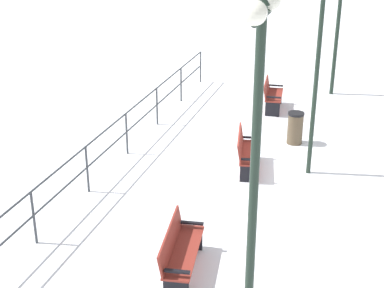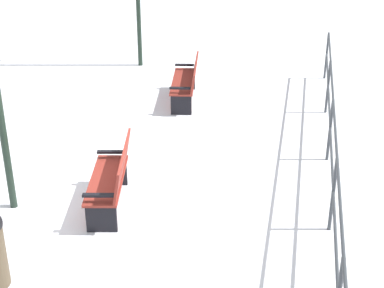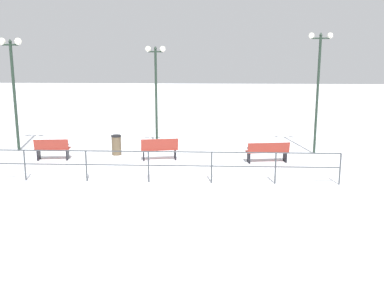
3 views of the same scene
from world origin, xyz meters
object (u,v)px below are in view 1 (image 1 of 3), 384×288
at_px(lamppost_near, 256,153).
at_px(trash_bin, 295,128).
at_px(bench_second, 247,151).
at_px(bench_third, 272,95).
at_px(bench_nearest, 180,250).
at_px(lamppost_middle, 320,40).

xyz_separation_m(lamppost_near, trash_bin, (-0.57, 8.59, -3.02)).
xyz_separation_m(bench_second, bench_third, (-0.19, 4.40, -0.01)).
distance_m(bench_nearest, trash_bin, 6.45).
distance_m(bench_nearest, lamppost_near, 4.08).
height_order(lamppost_near, trash_bin, lamppost_near).
height_order(bench_nearest, lamppost_middle, lamppost_middle).
bearing_deg(bench_second, lamppost_middle, 0.26).
bearing_deg(lamppost_middle, trash_bin, 108.76).
bearing_deg(lamppost_near, bench_nearest, 126.43).
xyz_separation_m(bench_third, lamppost_near, (1.63, -11.02, 2.98)).
bearing_deg(bench_nearest, bench_third, 81.75).
xyz_separation_m(bench_second, trash_bin, (0.87, 1.97, -0.04)).
bearing_deg(trash_bin, bench_nearest, -99.58).
distance_m(lamppost_near, trash_bin, 9.12).
xyz_separation_m(bench_third, lamppost_middle, (1.63, -4.12, 2.71)).
xyz_separation_m(lamppost_middle, trash_bin, (-0.57, 1.69, -2.75)).
bearing_deg(lamppost_near, bench_third, 98.41).
xyz_separation_m(bench_nearest, bench_second, (0.20, 4.39, 0.02)).
bearing_deg(trash_bin, lamppost_middle, -71.24).
distance_m(lamppost_middle, trash_bin, 3.28).
xyz_separation_m(bench_second, lamppost_middle, (1.44, 0.28, 2.71)).
height_order(bench_nearest, lamppost_near, lamppost_near).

